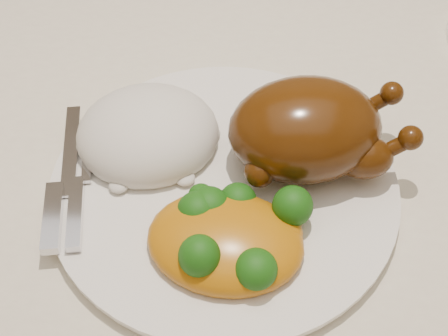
{
  "coord_description": "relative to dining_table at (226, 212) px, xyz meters",
  "views": [
    {
      "loc": [
        0.01,
        -0.39,
        1.21
      ],
      "look_at": [
        -0.0,
        -0.05,
        0.8
      ],
      "focal_mm": 50.0,
      "sensor_mm": 36.0,
      "label": 1
    }
  ],
  "objects": [
    {
      "name": "dining_table",
      "position": [
        0.0,
        0.0,
        0.0
      ],
      "size": [
        1.6,
        0.9,
        0.76
      ],
      "color": "brown",
      "rests_on": "floor"
    },
    {
      "name": "roast_chicken",
      "position": [
        0.07,
        -0.02,
        0.16
      ],
      "size": [
        0.17,
        0.12,
        0.08
      ],
      "rotation": [
        0.0,
        0.0,
        0.15
      ],
      "color": "#4C2708",
      "rests_on": "dinner_plate"
    },
    {
      "name": "rice_mound",
      "position": [
        -0.07,
        -0.01,
        0.13
      ],
      "size": [
        0.15,
        0.14,
        0.07
      ],
      "rotation": [
        0.0,
        0.0,
        0.17
      ],
      "color": "white",
      "rests_on": "dinner_plate"
    },
    {
      "name": "cutlery",
      "position": [
        -0.13,
        -0.07,
        0.12
      ],
      "size": [
        0.04,
        0.17,
        0.01
      ],
      "rotation": [
        0.0,
        0.0,
        0.13
      ],
      "color": "silver",
      "rests_on": "dinner_plate"
    },
    {
      "name": "dinner_plate",
      "position": [
        -0.0,
        -0.05,
        0.11
      ],
      "size": [
        0.38,
        0.38,
        0.01
      ],
      "primitive_type": "cylinder",
      "rotation": [
        0.0,
        0.0,
        0.3
      ],
      "color": "white",
      "rests_on": "tablecloth"
    },
    {
      "name": "tablecloth",
      "position": [
        0.0,
        0.0,
        0.07
      ],
      "size": [
        1.73,
        1.03,
        0.18
      ],
      "color": "silver",
      "rests_on": "dining_table"
    },
    {
      "name": "mac_and_cheese",
      "position": [
        0.01,
        -0.12,
        0.13
      ],
      "size": [
        0.14,
        0.12,
        0.06
      ],
      "rotation": [
        0.0,
        0.0,
        -0.15
      ],
      "color": "#B86E0B",
      "rests_on": "dinner_plate"
    }
  ]
}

